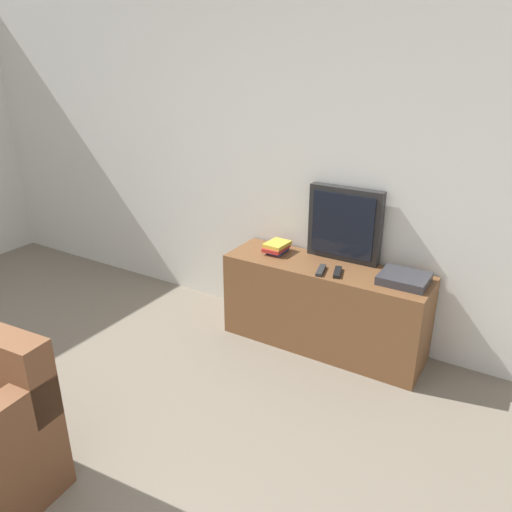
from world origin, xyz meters
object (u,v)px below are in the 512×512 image
(remote_secondary, at_px, (321,270))
(tv_stand, at_px, (324,306))
(book_stack, at_px, (277,247))
(remote_on_stand, at_px, (337,272))
(television, at_px, (344,224))
(set_top_box, at_px, (404,279))

(remote_secondary, bearing_deg, tv_stand, 94.95)
(tv_stand, relative_size, book_stack, 6.90)
(book_stack, relative_size, remote_on_stand, 1.21)
(tv_stand, relative_size, television, 2.76)
(tv_stand, bearing_deg, television, 75.24)
(book_stack, relative_size, set_top_box, 0.69)
(tv_stand, height_order, book_stack, book_stack)
(remote_on_stand, bearing_deg, remote_secondary, -165.00)
(book_stack, distance_m, remote_secondary, 0.48)
(book_stack, xyz_separation_m, set_top_box, (1.01, -0.04, -0.01))
(remote_on_stand, bearing_deg, book_stack, 166.43)
(tv_stand, bearing_deg, set_top_box, 1.14)
(remote_on_stand, bearing_deg, tv_stand, 144.65)
(remote_on_stand, height_order, set_top_box, set_top_box)
(television, height_order, remote_on_stand, television)
(television, bearing_deg, remote_on_stand, -74.43)
(book_stack, height_order, remote_on_stand, book_stack)
(remote_on_stand, relative_size, remote_secondary, 0.96)
(remote_secondary, bearing_deg, book_stack, 159.70)
(book_stack, relative_size, remote_secondary, 1.17)
(book_stack, bearing_deg, television, 15.45)
(remote_on_stand, bearing_deg, set_top_box, 12.65)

